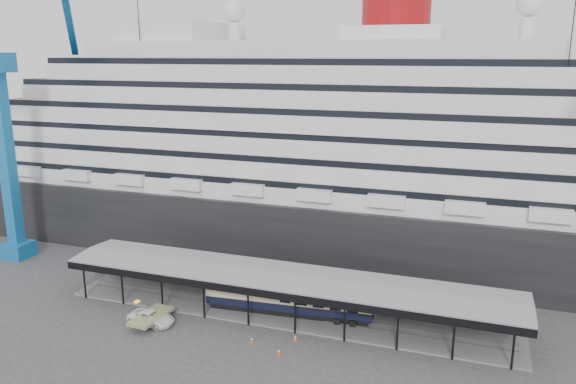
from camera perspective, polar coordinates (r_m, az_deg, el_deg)
name	(u,v)px	position (r m, az deg, el deg)	size (l,w,h in m)	color
ground	(269,332)	(66.29, -1.99, -14.07)	(200.00, 200.00, 0.00)	#38383B
cruise_ship	(341,136)	(89.99, 5.36, 5.72)	(130.00, 30.00, 43.90)	black
platform_canopy	(283,296)	(69.45, -0.49, -10.53)	(56.00, 9.18, 5.30)	slate
crane_blue	(11,130)	(93.73, -26.29, 5.66)	(22.63, 19.19, 47.60)	#176CB0
port_truck	(151,318)	(69.66, -13.72, -12.30)	(2.62, 5.68, 1.58)	white
pullman_carriage	(289,296)	(69.19, 0.07, -10.53)	(20.69, 4.24, 20.17)	black
traffic_cone_left	(252,340)	(64.18, -3.71, -14.75)	(0.35, 0.35, 0.69)	#D7570B
traffic_cone_mid	(279,352)	(61.74, -0.93, -15.92)	(0.52, 0.52, 0.77)	#F6440D
traffic_cone_right	(295,338)	(64.48, 0.73, -14.57)	(0.37, 0.37, 0.70)	orange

